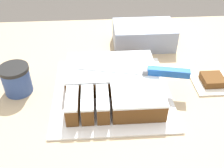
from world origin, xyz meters
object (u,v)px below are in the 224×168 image
object	(u,v)px
knife	(155,72)
coffee_cup	(16,79)
cake_board	(112,92)
cake	(113,83)
storage_box	(144,35)
brownie	(213,80)

from	to	relation	value
knife	coffee_cup	bearing A→B (deg)	8.73
cake_board	cake	world-z (taller)	cake
cake	knife	world-z (taller)	knife
cake_board	knife	xyz separation A→B (m)	(0.13, 0.00, 0.07)
cake_board	coffee_cup	bearing A→B (deg)	174.19
storage_box	knife	bearing A→B (deg)	-92.95
cake_board	coffee_cup	world-z (taller)	coffee_cup
knife	coffee_cup	world-z (taller)	coffee_cup
coffee_cup	cake_board	bearing A→B (deg)	-5.81
knife	storage_box	world-z (taller)	knife
brownie	storage_box	bearing A→B (deg)	124.61
storage_box	brownie	bearing A→B (deg)	-55.39
cake_board	brownie	xyz separation A→B (m)	(0.32, 0.02, 0.01)
cake	cake_board	bearing A→B (deg)	-134.76
cake	coffee_cup	distance (m)	0.29
knife	coffee_cup	xyz separation A→B (m)	(-0.42, 0.03, -0.03)
knife	storage_box	distance (m)	0.29
cake	storage_box	size ratio (longest dim) A/B	1.19
knife	cake_board	bearing A→B (deg)	13.38
cake_board	storage_box	size ratio (longest dim) A/B	1.53
coffee_cup	brownie	world-z (taller)	coffee_cup
brownie	storage_box	distance (m)	0.32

